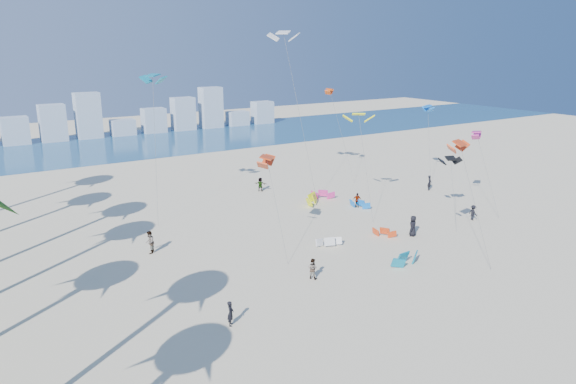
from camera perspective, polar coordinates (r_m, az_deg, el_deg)
ground at (r=33.97m, az=10.71°, el=-14.19°), size 220.00×220.00×0.00m
ocean at (r=96.83m, az=-19.85°, el=4.55°), size 220.00×220.00×0.00m
kitesurfer_near at (r=33.61m, az=-6.16°, el=-12.77°), size 0.65×0.70×1.61m
kitesurfer_mid at (r=39.64m, az=2.63°, el=-8.17°), size 0.91×0.96×1.57m
kitesurfers_far at (r=53.51m, az=4.14°, el=-1.79°), size 35.57×22.14×1.91m
grounded_kites at (r=52.76m, az=6.08°, el=-2.58°), size 12.00×20.64×1.02m
flying_kites at (r=53.88m, az=4.82°, el=9.76°), size 35.97×30.49×18.70m
distant_skyline at (r=105.82m, az=-21.90°, el=6.90°), size 85.00×3.00×8.40m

